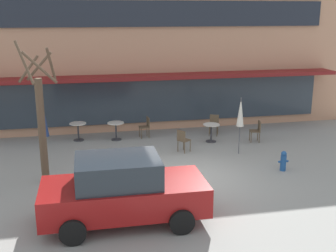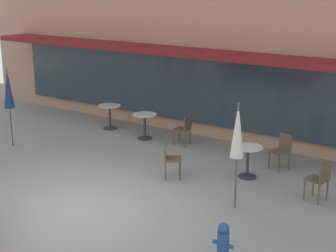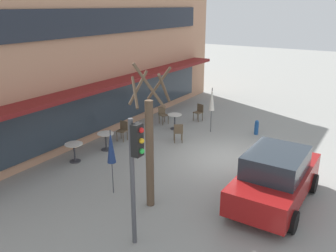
% 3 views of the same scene
% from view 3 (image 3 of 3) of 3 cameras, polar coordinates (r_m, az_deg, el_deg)
% --- Properties ---
extents(ground_plane, '(80.00, 80.00, 0.00)m').
position_cam_3_polar(ground_plane, '(14.57, 9.30, -5.25)').
color(ground_plane, gray).
extents(building_facade, '(19.78, 9.10, 7.23)m').
position_cam_3_polar(building_facade, '(19.53, -18.54, 11.22)').
color(building_facade, tan).
rests_on(building_facade, ground).
extents(cafe_table_near_wall, '(0.70, 0.70, 0.76)m').
position_cam_3_polar(cafe_table_near_wall, '(14.43, -14.82, -3.66)').
color(cafe_table_near_wall, '#333338').
rests_on(cafe_table_near_wall, ground).
extents(cafe_table_streetside, '(0.70, 0.70, 0.76)m').
position_cam_3_polar(cafe_table_streetside, '(15.30, -9.95, -2.00)').
color(cafe_table_streetside, '#333338').
rests_on(cafe_table_streetside, ground).
extents(cafe_table_by_tree, '(0.70, 0.70, 0.76)m').
position_cam_3_polar(cafe_table_by_tree, '(17.64, 1.08, 1.12)').
color(cafe_table_by_tree, '#333338').
rests_on(cafe_table_by_tree, ground).
extents(patio_umbrella_green_folded, '(0.28, 0.28, 2.20)m').
position_cam_3_polar(patio_umbrella_green_folded, '(17.05, 7.04, 4.24)').
color(patio_umbrella_green_folded, '#4C4C51').
rests_on(patio_umbrella_green_folded, ground).
extents(patio_umbrella_cream_folded, '(0.28, 0.28, 2.20)m').
position_cam_3_polar(patio_umbrella_cream_folded, '(11.39, -9.13, -3.35)').
color(patio_umbrella_cream_folded, '#4C4C51').
rests_on(patio_umbrella_cream_folded, ground).
extents(cafe_chair_0, '(0.53, 0.53, 0.89)m').
position_cam_3_polar(cafe_chair_0, '(18.48, -0.83, 1.98)').
color(cafe_chair_0, brown).
rests_on(cafe_chair_0, ground).
extents(cafe_chair_1, '(0.47, 0.47, 0.89)m').
position_cam_3_polar(cafe_chair_1, '(19.01, 4.99, 2.40)').
color(cafe_chair_1, brown).
rests_on(cafe_chair_1, ground).
extents(cafe_chair_2, '(0.56, 0.56, 0.89)m').
position_cam_3_polar(cafe_chair_2, '(15.90, 1.66, -0.87)').
color(cafe_chair_2, brown).
rests_on(cafe_chair_2, ground).
extents(cafe_chair_3, '(0.44, 0.44, 0.89)m').
position_cam_3_polar(cafe_chair_3, '(16.30, -7.26, -0.51)').
color(cafe_chair_3, brown).
rests_on(cafe_chair_3, ground).
extents(parked_sedan, '(4.22, 2.05, 1.76)m').
position_cam_3_polar(parked_sedan, '(11.50, 16.85, -7.83)').
color(parked_sedan, maroon).
rests_on(parked_sedan, ground).
extents(street_tree, '(1.22, 1.21, 4.47)m').
position_cam_3_polar(street_tree, '(10.42, -2.94, -2.92)').
color(street_tree, brown).
rests_on(street_tree, ground).
extents(traffic_light_pole, '(0.26, 0.44, 3.40)m').
position_cam_3_polar(traffic_light_pole, '(8.60, -5.30, -5.92)').
color(traffic_light_pole, '#47474C').
rests_on(traffic_light_pole, ground).
extents(fire_hydrant, '(0.36, 0.20, 0.71)m').
position_cam_3_polar(fire_hydrant, '(17.47, 14.01, -0.20)').
color(fire_hydrant, '#1E4C8C').
rests_on(fire_hydrant, ground).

